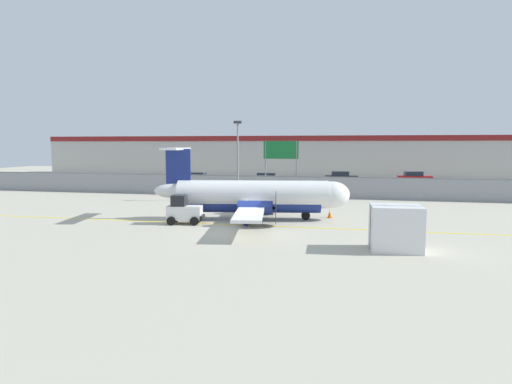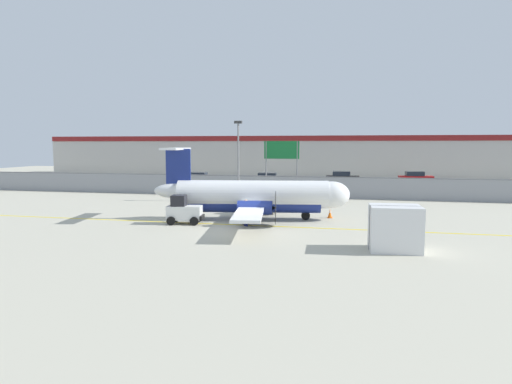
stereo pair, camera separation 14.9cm
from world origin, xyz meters
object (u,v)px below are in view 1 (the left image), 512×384
Objects in this scene: baggage_tug at (184,211)px; ground_crew_worker at (246,211)px; parked_car_1 at (266,179)px; apron_light_pole at (238,154)px; parked_car_0 at (198,179)px; commuter_airplane at (256,196)px; parked_car_2 at (341,177)px; traffic_cone_near_left at (241,208)px; parked_car_3 at (414,178)px; traffic_cone_near_right at (330,213)px; highway_sign at (281,154)px; cargo_container at (396,228)px.

baggage_tug is 1.45× the size of ground_crew_worker.
parked_car_1 is 14.90m from apron_light_pole.
parked_car_0 is (-12.55, 26.04, -0.06)m from ground_crew_worker.
parked_car_2 is (4.80, 29.52, -0.71)m from commuter_airplane.
parked_car_3 is at bearing 60.85° from traffic_cone_near_left.
traffic_cone_near_right is 0.15× the size of parked_car_1.
highway_sign reaches higher than baggage_tug.
parked_car_3 is 28.09m from apron_light_pole.
commuter_airplane is 34.23m from parked_car_3.
ground_crew_worker is 0.31× the size of highway_sign.
traffic_cone_near_right is 0.15× the size of parked_car_2.
traffic_cone_near_right is (4.92, 1.79, -1.29)m from commuter_airplane.
traffic_cone_near_right is at bearing -110.98° from parked_car_3.
parked_car_2 is (-3.79, 37.06, -0.21)m from cargo_container.
cargo_container is (8.60, -7.54, -0.50)m from commuter_airplane.
ground_crew_worker is (-0.08, -2.62, -0.65)m from commuter_airplane.
commuter_airplane is at bearing 46.55° from ground_crew_worker.
commuter_airplane reaches higher than traffic_cone_near_right.
parked_car_1 is at bearing -163.07° from parked_car_3.
apron_light_pole is 6.46m from highway_sign.
commuter_airplane is 6.49× the size of baggage_tug.
cargo_container is at bearing -54.33° from apron_light_pole.
parked_car_2 is (4.89, 32.14, -0.06)m from ground_crew_worker.
parked_car_1 is at bearing 56.96° from ground_crew_worker.
parked_car_3 is (15.83, 28.37, 0.58)m from traffic_cone_near_left.
traffic_cone_near_right is 12.57m from apron_light_pole.
commuter_airplane reaches higher than parked_car_3.
highway_sign reaches higher than cargo_container.
traffic_cone_near_right is at bearing -0.27° from ground_crew_worker.
parked_car_3 reaches higher than traffic_cone_near_left.
ground_crew_worker is 0.39× the size of parked_car_3.
parked_car_0 is (-17.55, 21.64, 0.58)m from traffic_cone_near_right.
commuter_airplane is 3.79× the size of parked_car_2.
baggage_tug is 0.57× the size of parked_car_3.
parked_car_3 is at bearing 9.35° from parked_car_2.
parked_car_0 reaches higher than traffic_cone_near_right.
commuter_airplane is 10.91m from apron_light_pole.
traffic_cone_near_left is 0.09× the size of apron_light_pole.
ground_crew_worker is at bearing -116.42° from parked_car_3.
ground_crew_worker and parked_car_1 have the same top height.
parked_car_3 is (18.23, 33.96, 0.04)m from baggage_tug.
traffic_cone_near_left is (-10.43, 10.39, -0.79)m from cargo_container.
highway_sign reaches higher than traffic_cone_near_right.
traffic_cone_near_right is 24.32m from parked_car_1.
highway_sign is at bearing 105.73° from parked_car_1.
cargo_container is 0.58× the size of parked_car_1.
parked_car_2 and parked_car_3 have the same top height.
cargo_container is 0.59× the size of parked_car_0.
commuter_airplane is 3.74× the size of parked_car_0.
parked_car_0 is 14.55m from highway_sign.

